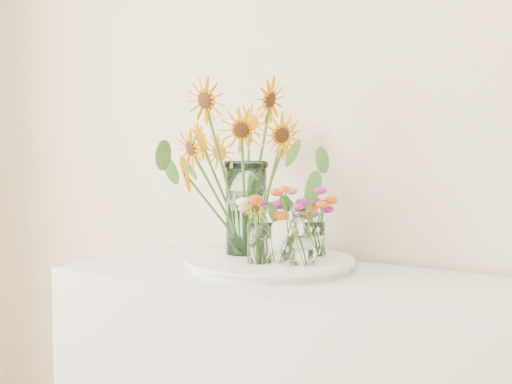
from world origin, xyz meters
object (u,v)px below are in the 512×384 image
small_vase_b (298,240)px  tray (270,264)px  small_vase_c (315,240)px  small_vase_a (259,244)px  mason_jar (246,208)px

small_vase_b → tray: bearing=161.5°
tray → small_vase_c: 0.16m
small_vase_a → small_vase_c: 0.21m
mason_jar → small_vase_b: 0.24m
mason_jar → small_vase_b: (0.22, -0.07, -0.07)m
tray → mason_jar: 0.19m
tray → mason_jar: bearing=165.2°
mason_jar → small_vase_c: (0.19, 0.08, -0.09)m
mason_jar → small_vase_b: bearing=-16.8°
small_vase_a → small_vase_b: (0.10, 0.04, 0.01)m
mason_jar → small_vase_c: mason_jar is taller
small_vase_a → small_vase_c: bearing=69.2°
small_vase_a → small_vase_b: size_ratio=0.83×
tray → mason_jar: size_ratio=1.64×
tray → small_vase_c: size_ratio=4.50×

